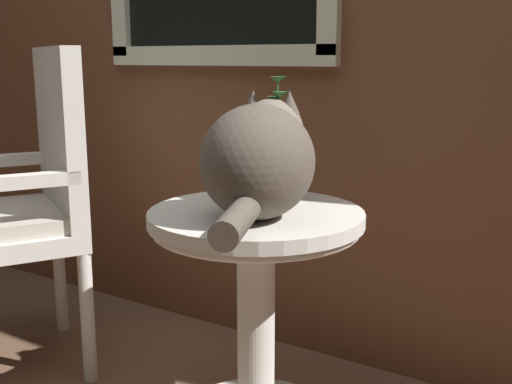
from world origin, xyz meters
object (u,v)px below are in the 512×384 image
object	(u,v)px
wicker_chair	(23,197)
pewter_vase_with_ivy	(273,163)
wicker_side_table	(256,286)
cat	(260,157)

from	to	relation	value
wicker_chair	pewter_vase_with_ivy	size ratio (longest dim) A/B	3.10
wicker_side_table	wicker_chair	distance (m)	0.88
wicker_chair	pewter_vase_with_ivy	bearing A→B (deg)	14.74
wicker_side_table	pewter_vase_with_ivy	xyz separation A→B (m)	(-0.04, 0.15, 0.31)
wicker_side_table	cat	distance (m)	0.36
pewter_vase_with_ivy	cat	bearing A→B (deg)	-68.48
wicker_chair	pewter_vase_with_ivy	distance (m)	0.86
wicker_side_table	cat	world-z (taller)	cat
wicker_side_table	pewter_vase_with_ivy	size ratio (longest dim) A/B	1.85
wicker_side_table	pewter_vase_with_ivy	bearing A→B (deg)	105.11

